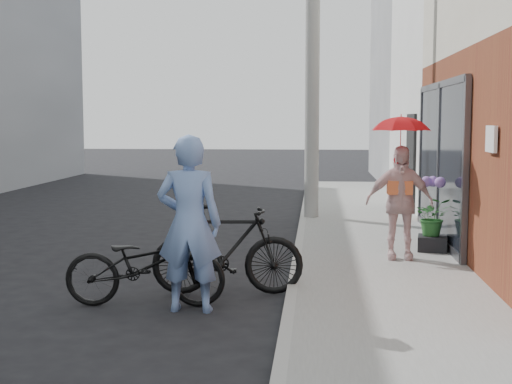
# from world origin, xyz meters

# --- Properties ---
(ground) EXTENTS (80.00, 80.00, 0.00)m
(ground) POSITION_xyz_m (0.00, 0.00, 0.00)
(ground) COLOR black
(ground) RESTS_ON ground
(sidewalk) EXTENTS (2.20, 24.00, 0.12)m
(sidewalk) POSITION_xyz_m (2.10, 2.00, 0.06)
(sidewalk) COLOR gray
(sidewalk) RESTS_ON ground
(curb) EXTENTS (0.12, 24.00, 0.12)m
(curb) POSITION_xyz_m (0.94, 2.00, 0.06)
(curb) COLOR #9E9E99
(curb) RESTS_ON ground
(east_building_far) EXTENTS (8.00, 8.00, 7.00)m
(east_building_far) POSITION_xyz_m (7.20, 16.00, 3.50)
(east_building_far) COLOR gray
(east_building_far) RESTS_ON ground
(utility_pole) EXTENTS (0.28, 0.28, 7.00)m
(utility_pole) POSITION_xyz_m (1.10, 6.00, 3.50)
(utility_pole) COLOR #9E9E99
(utility_pole) RESTS_ON ground
(officer) EXTENTS (0.69, 0.45, 1.89)m
(officer) POSITION_xyz_m (-0.13, -0.65, 0.94)
(officer) COLOR #7493CE
(officer) RESTS_ON ground
(bike_left) EXTENTS (1.79, 0.72, 0.92)m
(bike_left) POSITION_xyz_m (-0.65, -0.50, 0.46)
(bike_left) COLOR black
(bike_left) RESTS_ON ground
(bike_right) EXTENTS (1.80, 0.66, 1.06)m
(bike_right) POSITION_xyz_m (0.18, 0.11, 0.53)
(bike_right) COLOR black
(bike_right) RESTS_ON ground
(kimono_woman) EXTENTS (0.92, 0.39, 1.56)m
(kimono_woman) POSITION_xyz_m (2.34, 1.85, 0.90)
(kimono_woman) COLOR beige
(kimono_woman) RESTS_ON sidewalk
(parasol) EXTENTS (0.77, 0.77, 0.68)m
(parasol) POSITION_xyz_m (2.34, 1.85, 2.02)
(parasol) COLOR red
(parasol) RESTS_ON kimono_woman
(planter) EXTENTS (0.47, 0.47, 0.22)m
(planter) POSITION_xyz_m (2.91, 2.49, 0.23)
(planter) COLOR black
(planter) RESTS_ON sidewalk
(potted_plant) EXTENTS (0.51, 0.44, 0.57)m
(potted_plant) POSITION_xyz_m (2.91, 2.49, 0.62)
(potted_plant) COLOR #29672B
(potted_plant) RESTS_ON planter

